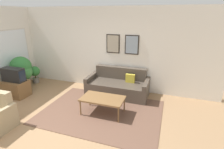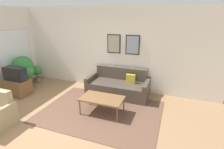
{
  "view_description": "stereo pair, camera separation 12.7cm",
  "coord_description": "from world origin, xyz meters",
  "px_view_note": "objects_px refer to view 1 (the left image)",
  "views": [
    {
      "loc": [
        2.43,
        -2.69,
        2.48
      ],
      "look_at": [
        0.93,
        1.7,
        0.85
      ],
      "focal_mm": 28.0,
      "sensor_mm": 36.0,
      "label": 1
    },
    {
      "loc": [
        2.55,
        -2.64,
        2.48
      ],
      "look_at": [
        0.93,
        1.7,
        0.85
      ],
      "focal_mm": 28.0,
      "sensor_mm": 36.0,
      "label": 2
    }
  ],
  "objects_px": {
    "tv": "(13,75)",
    "potted_plant_tall": "(21,67)",
    "couch": "(118,86)",
    "coffee_table": "(103,99)"
  },
  "relations": [
    {
      "from": "tv",
      "to": "potted_plant_tall",
      "type": "xyz_separation_m",
      "value": [
        -0.29,
        0.59,
        0.04
      ]
    },
    {
      "from": "tv",
      "to": "couch",
      "type": "bearing_deg",
      "value": 21.3
    },
    {
      "from": "tv",
      "to": "potted_plant_tall",
      "type": "relative_size",
      "value": 0.64
    },
    {
      "from": "couch",
      "to": "coffee_table",
      "type": "height_order",
      "value": "couch"
    },
    {
      "from": "coffee_table",
      "to": "tv",
      "type": "distance_m",
      "value": 2.97
    },
    {
      "from": "coffee_table",
      "to": "tv",
      "type": "bearing_deg",
      "value": 178.57
    },
    {
      "from": "couch",
      "to": "potted_plant_tall",
      "type": "height_order",
      "value": "potted_plant_tall"
    },
    {
      "from": "potted_plant_tall",
      "to": "coffee_table",
      "type": "bearing_deg",
      "value": -11.62
    },
    {
      "from": "couch",
      "to": "potted_plant_tall",
      "type": "distance_m",
      "value": 3.36
    },
    {
      "from": "coffee_table",
      "to": "tv",
      "type": "xyz_separation_m",
      "value": [
        -2.96,
        0.07,
        0.3
      ]
    }
  ]
}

